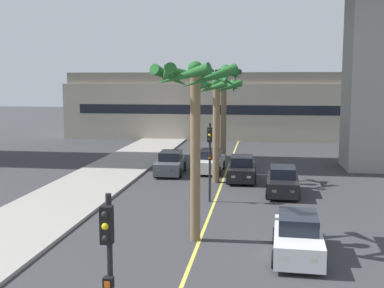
{
  "coord_description": "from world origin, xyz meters",
  "views": [
    {
      "loc": [
        2.39,
        -2.7,
        6.43
      ],
      "look_at": [
        0.0,
        14.0,
        4.21
      ],
      "focal_mm": 45.62,
      "sensor_mm": 36.0,
      "label": 1
    }
  ],
  "objects_px": {
    "car_queue_second": "(283,182)",
    "car_queue_fourth": "(242,169)",
    "car_queue_front": "(210,162)",
    "palm_tree_mid_median": "(224,88)",
    "palm_tree_near_median": "(195,96)",
    "traffic_light_median_far": "(210,151)",
    "traffic_light_median_near": "(109,267)",
    "car_queue_fifth": "(298,237)",
    "car_queue_third": "(170,164)",
    "palm_tree_farthest_median": "(217,100)"
  },
  "relations": [
    {
      "from": "car_queue_second",
      "to": "car_queue_fourth",
      "type": "distance_m",
      "value": 4.32
    },
    {
      "from": "car_queue_fourth",
      "to": "palm_tree_mid_median",
      "type": "bearing_deg",
      "value": 102.33
    },
    {
      "from": "car_queue_fourth",
      "to": "traffic_light_median_far",
      "type": "distance_m",
      "value": 6.41
    },
    {
      "from": "car_queue_front",
      "to": "car_queue_second",
      "type": "relative_size",
      "value": 1.01
    },
    {
      "from": "car_queue_fourth",
      "to": "palm_tree_near_median",
      "type": "xyz_separation_m",
      "value": [
        -1.39,
        -12.18,
        5.07
      ]
    },
    {
      "from": "palm_tree_mid_median",
      "to": "traffic_light_median_near",
      "type": "bearing_deg",
      "value": -89.81
    },
    {
      "from": "car_queue_third",
      "to": "palm_tree_near_median",
      "type": "distance_m",
      "value": 14.97
    },
    {
      "from": "car_queue_front",
      "to": "palm_tree_near_median",
      "type": "bearing_deg",
      "value": -86.24
    },
    {
      "from": "traffic_light_median_far",
      "to": "palm_tree_farthest_median",
      "type": "relative_size",
      "value": 0.64
    },
    {
      "from": "car_queue_fifth",
      "to": "traffic_light_median_near",
      "type": "distance_m",
      "value": 9.84
    },
    {
      "from": "traffic_light_median_near",
      "to": "palm_tree_mid_median",
      "type": "distance_m",
      "value": 30.74
    },
    {
      "from": "car_queue_fourth",
      "to": "car_queue_fifth",
      "type": "bearing_deg",
      "value": -79.06
    },
    {
      "from": "palm_tree_near_median",
      "to": "palm_tree_farthest_median",
      "type": "relative_size",
      "value": 1.09
    },
    {
      "from": "traffic_light_median_near",
      "to": "traffic_light_median_far",
      "type": "height_order",
      "value": "same"
    },
    {
      "from": "car_queue_second",
      "to": "car_queue_third",
      "type": "xyz_separation_m",
      "value": [
        -7.4,
        5.01,
        0.0
      ]
    },
    {
      "from": "traffic_light_median_near",
      "to": "car_queue_third",
      "type": "bearing_deg",
      "value": 97.72
    },
    {
      "from": "car_queue_third",
      "to": "palm_tree_near_median",
      "type": "bearing_deg",
      "value": -75.34
    },
    {
      "from": "car_queue_front",
      "to": "palm_tree_farthest_median",
      "type": "bearing_deg",
      "value": -77.4
    },
    {
      "from": "car_queue_front",
      "to": "car_queue_third",
      "type": "height_order",
      "value": "same"
    },
    {
      "from": "palm_tree_near_median",
      "to": "traffic_light_median_far",
      "type": "bearing_deg",
      "value": 90.63
    },
    {
      "from": "palm_tree_near_median",
      "to": "car_queue_second",
      "type": "bearing_deg",
      "value": 66.02
    },
    {
      "from": "car_queue_front",
      "to": "palm_tree_mid_median",
      "type": "xyz_separation_m",
      "value": [
        0.49,
        5.91,
        5.08
      ]
    },
    {
      "from": "car_queue_fourth",
      "to": "car_queue_fifth",
      "type": "height_order",
      "value": "same"
    },
    {
      "from": "palm_tree_mid_median",
      "to": "palm_tree_farthest_median",
      "type": "bearing_deg",
      "value": -88.22
    },
    {
      "from": "car_queue_third",
      "to": "car_queue_fourth",
      "type": "relative_size",
      "value": 1.01
    },
    {
      "from": "car_queue_fourth",
      "to": "car_queue_second",
      "type": "bearing_deg",
      "value": -55.44
    },
    {
      "from": "palm_tree_near_median",
      "to": "palm_tree_mid_median",
      "type": "bearing_deg",
      "value": 91.33
    },
    {
      "from": "car_queue_fourth",
      "to": "car_queue_front",
      "type": "bearing_deg",
      "value": 131.93
    },
    {
      "from": "car_queue_fourth",
      "to": "palm_tree_near_median",
      "type": "relative_size",
      "value": 0.58
    },
    {
      "from": "car_queue_fourth",
      "to": "car_queue_third",
      "type": "bearing_deg",
      "value": 163.68
    },
    {
      "from": "palm_tree_mid_median",
      "to": "palm_tree_farthest_median",
      "type": "distance_m",
      "value": 9.45
    },
    {
      "from": "palm_tree_mid_median",
      "to": "car_queue_front",
      "type": "bearing_deg",
      "value": -94.78
    },
    {
      "from": "car_queue_second",
      "to": "traffic_light_median_far",
      "type": "distance_m",
      "value": 4.98
    },
    {
      "from": "car_queue_third",
      "to": "palm_tree_farthest_median",
      "type": "height_order",
      "value": "palm_tree_farthest_median"
    },
    {
      "from": "car_queue_front",
      "to": "palm_tree_near_median",
      "type": "relative_size",
      "value": 0.58
    },
    {
      "from": "car_queue_fifth",
      "to": "car_queue_fourth",
      "type": "bearing_deg",
      "value": 100.94
    },
    {
      "from": "car_queue_front",
      "to": "car_queue_fourth",
      "type": "distance_m",
      "value": 3.53
    },
    {
      "from": "car_queue_third",
      "to": "traffic_light_median_near",
      "type": "distance_m",
      "value": 23.8
    },
    {
      "from": "car_queue_front",
      "to": "car_queue_third",
      "type": "distance_m",
      "value": 2.85
    },
    {
      "from": "car_queue_third",
      "to": "car_queue_fifth",
      "type": "distance_m",
      "value": 16.71
    },
    {
      "from": "car_queue_third",
      "to": "palm_tree_near_median",
      "type": "height_order",
      "value": "palm_tree_near_median"
    },
    {
      "from": "traffic_light_median_near",
      "to": "palm_tree_near_median",
      "type": "bearing_deg",
      "value": 87.79
    },
    {
      "from": "car_queue_second",
      "to": "palm_tree_mid_median",
      "type": "relative_size",
      "value": 0.56
    },
    {
      "from": "car_queue_third",
      "to": "car_queue_fourth",
      "type": "distance_m",
      "value": 5.16
    },
    {
      "from": "car_queue_fourth",
      "to": "traffic_light_median_near",
      "type": "bearing_deg",
      "value": -94.58
    },
    {
      "from": "car_queue_third",
      "to": "palm_tree_mid_median",
      "type": "xyz_separation_m",
      "value": [
        3.09,
        7.09,
        5.08
      ]
    },
    {
      "from": "car_queue_second",
      "to": "traffic_light_median_far",
      "type": "relative_size",
      "value": 0.99
    },
    {
      "from": "car_queue_fourth",
      "to": "palm_tree_mid_median",
      "type": "relative_size",
      "value": 0.56
    },
    {
      "from": "traffic_light_median_far",
      "to": "palm_tree_mid_median",
      "type": "bearing_deg",
      "value": 91.63
    },
    {
      "from": "palm_tree_near_median",
      "to": "palm_tree_mid_median",
      "type": "xyz_separation_m",
      "value": [
        -0.48,
        20.72,
        0.01
      ]
    }
  ]
}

